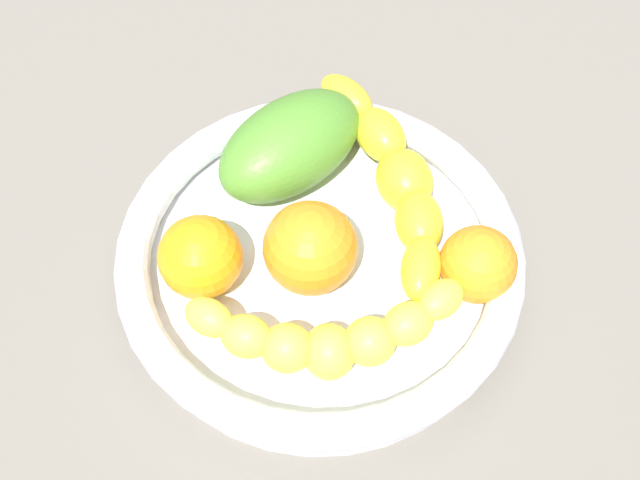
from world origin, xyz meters
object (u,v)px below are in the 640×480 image
banana_draped_right (396,178)px  orange_mid_left (478,264)px  orange_front (310,248)px  banana_draped_left (328,336)px  orange_mid_right (200,257)px  mango_green (290,145)px  fruit_bowl (320,261)px

banana_draped_right → orange_mid_left: bearing=-18.1°
orange_front → orange_mid_left: 11.68cm
banana_draped_left → banana_draped_right: same height
orange_mid_left → orange_mid_right: orange_mid_right is taller
banana_draped_right → orange_front: (-1.02, -9.13, 0.69)cm
banana_draped_left → mango_green: (-11.69, 10.84, 0.66)cm
orange_front → banana_draped_right: bearing=83.6°
orange_mid_right → banana_draped_right: bearing=64.5°
fruit_bowl → orange_front: (-0.03, -1.12, 3.16)cm
banana_draped_left → orange_front: orange_front is taller
orange_mid_right → fruit_bowl: bearing=46.9°
banana_draped_right → orange_mid_right: bearing=-115.5°
fruit_bowl → banana_draped_left: bearing=-48.7°
banana_draped_left → orange_mid_left: size_ratio=2.72×
banana_draped_right → orange_mid_right: 15.67cm
orange_mid_right → mango_green: bearing=95.6°
banana_draped_left → orange_front: size_ratio=2.23×
orange_front → orange_mid_right: orange_front is taller
orange_front → orange_mid_right: size_ratio=1.12×
banana_draped_right → orange_mid_left: size_ratio=3.39×
banana_draped_right → mango_green: size_ratio=1.49×
banana_draped_right → orange_front: size_ratio=2.78×
orange_front → orange_mid_right: 7.62cm
banana_draped_left → fruit_bowl: bearing=131.3°
banana_draped_left → orange_mid_left: (5.00, 10.60, 0.18)cm
banana_draped_right → orange_front: orange_front is taller
orange_mid_left → orange_mid_right: (-15.57, -11.26, 0.24)cm
orange_front → orange_mid_left: bearing=32.4°
banana_draped_right → orange_mid_right: orange_mid_right is taller
orange_mid_right → orange_front: bearing=41.3°
orange_front → mango_green: 9.43cm
fruit_bowl → orange_mid_left: (9.82, 5.13, 2.56)cm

